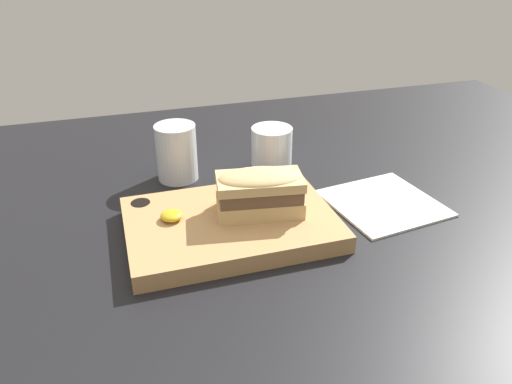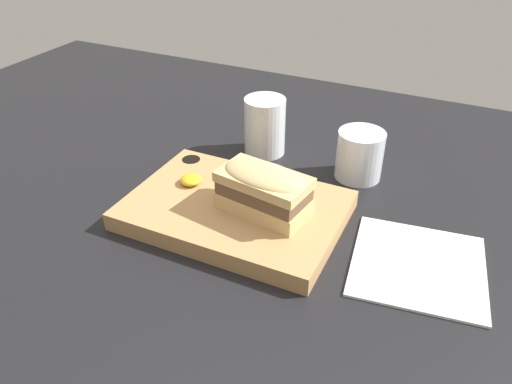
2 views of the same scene
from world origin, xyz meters
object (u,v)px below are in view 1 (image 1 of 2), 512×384
object	(u,v)px
serving_board	(229,223)
napkin	(383,203)
wine_glass	(272,150)
water_glass	(177,156)
sandwich	(261,192)

from	to	relation	value
serving_board	napkin	size ratio (longest dim) A/B	1.64
wine_glass	napkin	xyz separation A→B (cm)	(13.81, -19.15, -3.74)
water_glass	sandwich	bearing A→B (deg)	-66.21
sandwich	wine_glass	distance (cm)	22.23
serving_board	sandwich	bearing A→B (deg)	-10.90
serving_board	water_glass	xyz separation A→B (cm)	(-4.64, 20.52, 3.16)
serving_board	napkin	distance (cm)	27.33
serving_board	wine_glass	distance (cm)	23.74
napkin	serving_board	bearing A→B (deg)	-179.56
sandwich	wine_glass	bearing A→B (deg)	66.84
sandwich	wine_glass	size ratio (longest dim) A/B	1.67
serving_board	napkin	bearing A→B (deg)	0.44
sandwich	water_glass	world-z (taller)	water_glass
serving_board	water_glass	bearing A→B (deg)	102.76
serving_board	wine_glass	world-z (taller)	wine_glass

